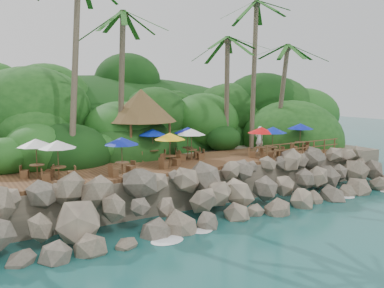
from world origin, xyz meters
TOP-DOWN VIEW (x-y plane):
  - ground at (0.00, 0.00)m, footprint 140.00×140.00m
  - land_base at (0.00, 16.00)m, footprint 32.00×25.20m
  - jungle_hill at (0.00, 23.50)m, footprint 44.80×28.00m
  - seawall at (0.00, 2.00)m, footprint 29.00×4.00m
  - terrace at (0.00, 6.00)m, footprint 26.00×5.00m
  - jungle_foliage at (0.00, 15.00)m, footprint 44.00×16.00m
  - foam_line at (0.00, 0.30)m, footprint 25.20×0.80m
  - palms at (-0.07, 8.65)m, footprint 28.52×7.00m
  - palapa at (-1.99, 9.29)m, footprint 4.77×4.77m
  - dining_clusters at (-0.81, 5.58)m, footprint 20.38×4.98m
  - railing at (7.58, 3.65)m, footprint 7.20×0.10m
  - waiter at (6.28, 6.69)m, footprint 0.71×0.49m

SIDE VIEW (x-z plane):
  - ground at x=0.00m, z-range 0.00..0.00m
  - jungle_hill at x=0.00m, z-range -7.70..7.70m
  - jungle_foliage at x=0.00m, z-range -6.00..6.00m
  - foam_line at x=0.00m, z-range 0.00..0.06m
  - land_base at x=0.00m, z-range 0.00..2.10m
  - seawall at x=0.00m, z-range 0.00..2.30m
  - terrace at x=0.00m, z-range 2.10..2.30m
  - railing at x=7.58m, z-range 2.41..3.41m
  - waiter at x=6.28m, z-range 2.30..4.16m
  - dining_clusters at x=-0.81m, z-range 2.98..5.04m
  - palapa at x=-1.99m, z-range 3.49..8.09m
  - palms at x=-0.07m, z-range 5.62..18.89m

